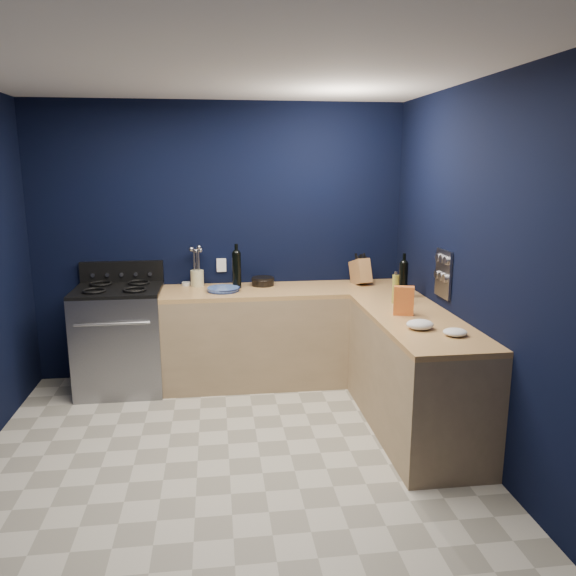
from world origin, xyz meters
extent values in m
cube|color=#BDB7A7|center=(0.00, 0.00, -0.01)|extent=(3.50, 3.50, 0.02)
cube|color=silver|center=(0.00, 0.00, 2.61)|extent=(3.50, 3.50, 0.02)
cube|color=black|center=(0.00, 1.76, 1.30)|extent=(3.50, 0.02, 2.60)
cube|color=black|center=(1.76, 0.00, 1.30)|extent=(0.02, 3.50, 2.60)
cube|color=black|center=(0.00, -1.76, 1.30)|extent=(3.50, 0.02, 2.60)
cube|color=#9E8460|center=(0.60, 1.44, 0.43)|extent=(2.30, 0.63, 0.86)
cube|color=olive|center=(0.60, 1.44, 0.88)|extent=(2.30, 0.63, 0.04)
cube|color=#9E8460|center=(1.44, 0.29, 0.43)|extent=(0.63, 1.67, 0.86)
cube|color=olive|center=(1.44, 0.29, 0.88)|extent=(0.63, 1.67, 0.04)
cube|color=gray|center=(-0.93, 1.42, 0.46)|extent=(0.76, 0.66, 0.92)
cube|color=black|center=(-0.93, 1.10, 0.45)|extent=(0.59, 0.02, 0.42)
cube|color=black|center=(-0.93, 1.42, 0.94)|extent=(0.76, 0.66, 0.03)
cube|color=black|center=(-0.93, 1.72, 1.04)|extent=(0.76, 0.06, 0.20)
cube|color=gray|center=(1.74, 0.55, 1.18)|extent=(0.02, 0.28, 0.38)
cube|color=white|center=(0.00, 1.74, 1.08)|extent=(0.09, 0.02, 0.13)
cylinder|color=#3D4EA7|center=(0.01, 1.39, 0.92)|extent=(0.34, 0.34, 0.04)
cylinder|color=white|center=(-0.34, 1.69, 0.92)|extent=(0.09, 0.09, 0.03)
cylinder|color=beige|center=(-0.23, 1.64, 0.98)|extent=(0.15, 0.15, 0.15)
cylinder|color=black|center=(0.14, 1.51, 1.07)|extent=(0.10, 0.10, 0.33)
cylinder|color=black|center=(0.39, 1.59, 0.94)|extent=(0.21, 0.21, 0.08)
cube|color=olive|center=(1.32, 1.55, 1.02)|extent=(0.19, 0.29, 0.29)
cylinder|color=black|center=(1.55, 0.96, 1.05)|extent=(0.08, 0.08, 0.30)
cylinder|color=olive|center=(1.41, 0.76, 1.02)|extent=(0.07, 0.07, 0.24)
cylinder|color=olive|center=(1.51, 0.71, 0.95)|extent=(0.06, 0.06, 0.10)
cylinder|color=olive|center=(1.39, 0.40, 0.95)|extent=(0.06, 0.06, 0.09)
cube|color=red|center=(1.36, 0.39, 1.01)|extent=(0.17, 0.11, 0.22)
ellipsoid|color=white|center=(1.35, 0.00, 0.93)|extent=(0.23, 0.21, 0.07)
ellipsoid|color=white|center=(1.53, -0.18, 0.92)|extent=(0.21, 0.20, 0.05)
camera|label=1|loc=(-0.06, -3.66, 2.04)|focal=35.34mm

